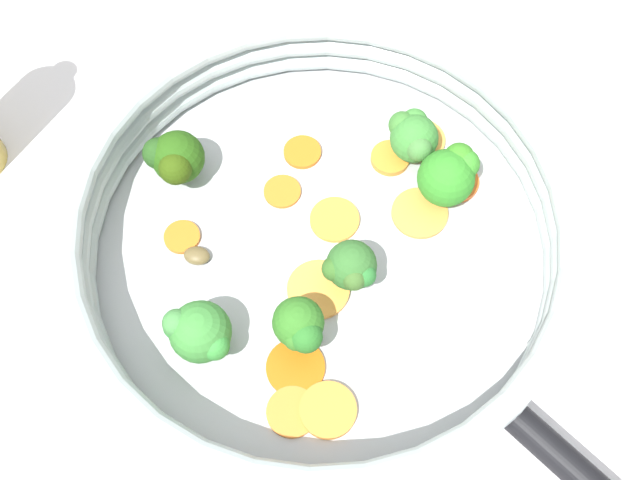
% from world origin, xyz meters
% --- Properties ---
extents(ground_plane, '(4.00, 4.00, 0.00)m').
position_xyz_m(ground_plane, '(0.00, 0.00, 0.00)').
color(ground_plane, white).
extents(skillet, '(0.36, 0.36, 0.01)m').
position_xyz_m(skillet, '(0.00, 0.00, 0.01)').
color(skillet, '#B2B5B7').
rests_on(skillet, ground_plane).
extents(skillet_rim_wall, '(0.38, 0.38, 0.06)m').
position_xyz_m(skillet_rim_wall, '(0.00, 0.00, 0.04)').
color(skillet_rim_wall, '#AEBBBB').
rests_on(skillet_rim_wall, skillet).
extents(skillet_rivet_left, '(0.01, 0.01, 0.01)m').
position_xyz_m(skillet_rivet_left, '(0.15, 0.09, 0.02)').
color(skillet_rivet_left, '#B0B4B7').
rests_on(skillet_rivet_left, skillet).
extents(skillet_rivet_right, '(0.01, 0.01, 0.01)m').
position_xyz_m(skillet_rivet_right, '(0.07, 0.16, 0.02)').
color(skillet_rivet_right, '#B2B8B7').
rests_on(skillet_rivet_right, skillet).
extents(carrot_slice_0, '(0.06, 0.06, 0.00)m').
position_xyz_m(carrot_slice_0, '(0.10, -0.01, 0.01)').
color(carrot_slice_0, orange).
rests_on(carrot_slice_0, skillet).
extents(carrot_slice_1, '(0.05, 0.05, 0.01)m').
position_xyz_m(carrot_slice_1, '(0.13, 0.01, 0.02)').
color(carrot_slice_1, orange).
rests_on(carrot_slice_1, skillet).
extents(carrot_slice_2, '(0.05, 0.05, 0.01)m').
position_xyz_m(carrot_slice_2, '(-0.06, 0.11, 0.02)').
color(carrot_slice_2, orange).
rests_on(carrot_slice_2, skillet).
extents(carrot_slice_3, '(0.05, 0.05, 0.00)m').
position_xyz_m(carrot_slice_3, '(-0.10, 0.08, 0.02)').
color(carrot_slice_3, '#EC983E').
rests_on(carrot_slice_3, skillet).
extents(carrot_slice_4, '(0.04, 0.04, 0.00)m').
position_xyz_m(carrot_slice_4, '(-0.01, -0.11, 0.01)').
color(carrot_slice_4, orange).
rests_on(carrot_slice_4, skillet).
extents(carrot_slice_5, '(0.06, 0.06, 0.00)m').
position_xyz_m(carrot_slice_5, '(0.03, 0.00, 0.01)').
color(carrot_slice_5, '#F99D41').
rests_on(carrot_slice_5, skillet).
extents(carrot_slice_6, '(0.05, 0.05, 0.00)m').
position_xyz_m(carrot_slice_6, '(-0.02, 0.01, 0.01)').
color(carrot_slice_6, '#F99B34').
rests_on(carrot_slice_6, skillet).
extents(carrot_slice_7, '(0.04, 0.04, 0.00)m').
position_xyz_m(carrot_slice_7, '(-0.05, -0.03, 0.01)').
color(carrot_slice_7, orange).
rests_on(carrot_slice_7, skillet).
extents(carrot_slice_8, '(0.04, 0.04, 0.01)m').
position_xyz_m(carrot_slice_8, '(-0.08, 0.05, 0.02)').
color(carrot_slice_8, orange).
rests_on(carrot_slice_8, skillet).
extents(carrot_slice_9, '(0.04, 0.04, 0.00)m').
position_xyz_m(carrot_slice_9, '(-0.09, -0.02, 0.01)').
color(carrot_slice_9, orange).
rests_on(carrot_slice_9, skillet).
extents(carrot_slice_10, '(0.06, 0.06, 0.00)m').
position_xyz_m(carrot_slice_10, '(-0.03, 0.08, 0.01)').
color(carrot_slice_10, '#F59540').
rests_on(carrot_slice_10, skillet).
extents(carrot_slice_11, '(0.04, 0.04, 0.00)m').
position_xyz_m(carrot_slice_11, '(0.13, -0.01, 0.01)').
color(carrot_slice_11, orange).
rests_on(carrot_slice_11, skillet).
extents(broccoli_floret_0, '(0.04, 0.04, 0.05)m').
position_xyz_m(broccoli_floret_0, '(0.03, 0.02, 0.04)').
color(broccoli_floret_0, '#7EA65F').
rests_on(broccoli_floret_0, skillet).
extents(broccoli_floret_1, '(0.05, 0.04, 0.04)m').
position_xyz_m(broccoli_floret_1, '(-0.09, 0.07, 0.04)').
color(broccoli_floret_1, '#82AC5D').
rests_on(broccoli_floret_1, skillet).
extents(broccoli_floret_2, '(0.05, 0.05, 0.05)m').
position_xyz_m(broccoli_floret_2, '(-0.05, 0.10, 0.04)').
color(broccoli_floret_2, '#80B66A').
rests_on(broccoli_floret_2, skillet).
extents(broccoli_floret_3, '(0.04, 0.05, 0.05)m').
position_xyz_m(broccoli_floret_3, '(0.08, -0.08, 0.04)').
color(broccoli_floret_3, olive).
rests_on(broccoli_floret_3, skillet).
extents(broccoli_floret_4, '(0.04, 0.04, 0.05)m').
position_xyz_m(broccoli_floret_4, '(0.07, -0.01, 0.04)').
color(broccoli_floret_4, '#608D49').
rests_on(broccoli_floret_4, skillet).
extents(broccoli_floret_5, '(0.05, 0.05, 0.05)m').
position_xyz_m(broccoli_floret_5, '(-0.06, -0.11, 0.04)').
color(broccoli_floret_5, '#6F934B').
rests_on(broccoli_floret_5, skillet).
extents(mushroom_piece_0, '(0.02, 0.02, 0.01)m').
position_xyz_m(mushroom_piece_0, '(0.01, -0.09, 0.02)').
color(mushroom_piece_0, brown).
rests_on(mushroom_piece_0, skillet).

